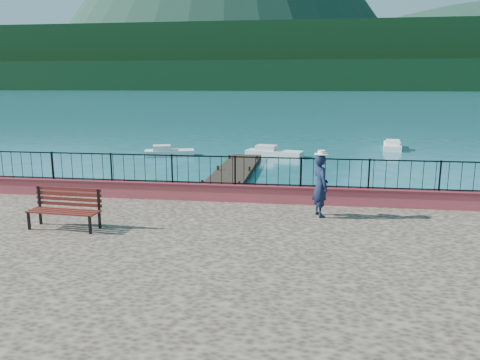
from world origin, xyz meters
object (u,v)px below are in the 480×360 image
(park_bench, at_px, (65,217))
(boat_5, at_px, (392,144))
(boat_0, at_px, (146,197))
(boat_3, at_px, (169,150))
(person, at_px, (321,186))
(boat_4, at_px, (274,151))

(park_bench, distance_m, boat_5, 29.59)
(boat_0, bearing_deg, boat_3, 86.88)
(boat_3, distance_m, boat_5, 17.47)
(park_bench, height_order, boat_5, park_bench)
(boat_3, bearing_deg, person, -76.48)
(person, xyz_separation_m, boat_4, (-2.72, 19.02, -1.75))
(boat_0, height_order, boat_5, same)
(boat_0, height_order, boat_3, same)
(boat_4, height_order, boat_5, same)
(person, height_order, boat_0, person)
(person, height_order, boat_5, person)
(boat_0, xyz_separation_m, boat_5, (13.37, 19.59, 0.00))
(boat_0, height_order, boat_4, same)
(person, xyz_separation_m, boat_5, (6.26, 24.17, -1.75))
(boat_0, relative_size, boat_3, 1.06)
(boat_0, bearing_deg, boat_5, 39.94)
(park_bench, xyz_separation_m, boat_3, (-3.15, 20.47, -1.13))
(boat_3, bearing_deg, park_bench, -96.90)
(boat_4, xyz_separation_m, boat_5, (8.97, 5.15, 0.00))
(boat_4, distance_m, boat_5, 10.35)
(park_bench, xyz_separation_m, person, (7.02, 2.25, 0.62))
(boat_3, bearing_deg, boat_5, 4.24)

